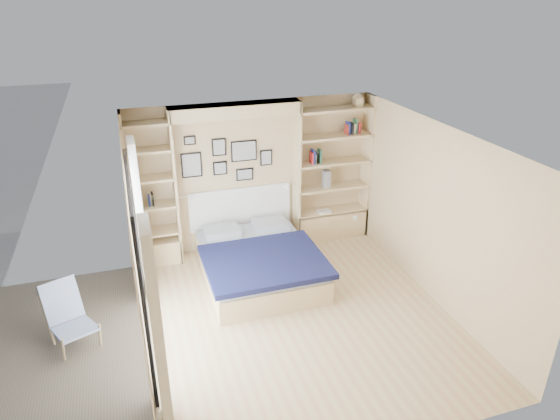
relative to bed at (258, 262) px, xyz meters
name	(u,v)px	position (x,y,z in m)	size (l,w,h in m)	color
ground	(298,317)	(0.24, -1.14, -0.28)	(4.50, 4.50, 0.00)	tan
room_shell	(241,205)	(-0.15, 0.38, 0.80)	(4.50, 4.50, 4.50)	tan
bed	(258,262)	(0.00, 0.00, 0.00)	(1.73, 2.17, 1.07)	#E6C88B
photo_gallery	(226,158)	(-0.21, 1.09, 1.33)	(1.48, 0.02, 0.82)	black
reading_lamps	(239,192)	(-0.06, 0.86, 0.83)	(1.92, 0.12, 0.15)	silver
shelf_decor	(321,147)	(1.35, 0.93, 1.41)	(3.56, 0.23, 2.03)	#A51E1E
deck	(7,374)	(-3.36, -1.14, -0.28)	(3.20, 4.00, 0.05)	brown
deck_chair	(69,316)	(-2.65, -0.73, 0.10)	(0.73, 0.90, 0.78)	tan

